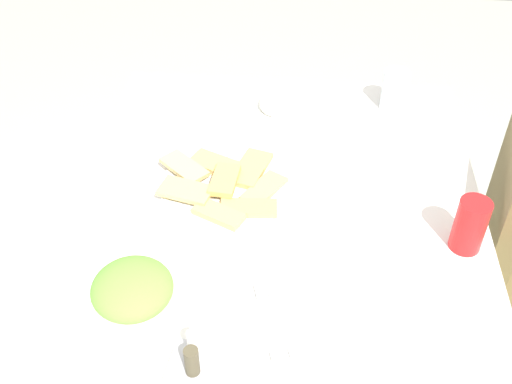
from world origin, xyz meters
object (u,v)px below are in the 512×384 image
at_px(dining_table, 275,237).
at_px(fork, 263,321).
at_px(salad_plate_greens, 133,290).
at_px(spoon, 283,322).
at_px(salad_plate_rice, 281,105).
at_px(paper_napkin, 273,323).
at_px(pide_platter, 226,185).
at_px(drinking_glass, 394,90).
at_px(condiment_caddy, 194,359).
at_px(soda_can, 470,225).

relative_size(dining_table, fork, 6.41).
bearing_deg(salad_plate_greens, spoon, 82.83).
relative_size(salad_plate_rice, paper_napkin, 1.90).
relative_size(dining_table, pide_platter, 3.50).
height_order(paper_napkin, spoon, spoon).
xyz_separation_m(salad_plate_greens, drinking_glass, (-0.72, 0.55, 0.03)).
height_order(salad_plate_rice, spoon, salad_plate_rice).
distance_m(pide_platter, salad_plate_rice, 0.36).
bearing_deg(pide_platter, condiment_caddy, 0.49).
xyz_separation_m(salad_plate_rice, soda_can, (0.48, 0.41, 0.04)).
xyz_separation_m(drinking_glass, spoon, (0.76, -0.26, -0.05)).
xyz_separation_m(paper_napkin, spoon, (0.00, 0.02, 0.00)).
bearing_deg(salad_plate_greens, salad_plate_rice, 160.11).
relative_size(drinking_glass, spoon, 0.67).
relative_size(pide_platter, condiment_caddy, 3.29).
bearing_deg(drinking_glass, pide_platter, -46.98).
relative_size(dining_table, salad_plate_rice, 5.11).
bearing_deg(salad_plate_greens, dining_table, 136.47).
bearing_deg(dining_table, soda_can, 79.83).
bearing_deg(salad_plate_rice, dining_table, 1.69).
xyz_separation_m(dining_table, soda_can, (0.07, 0.40, 0.14)).
height_order(spoon, condiment_caddy, condiment_caddy).
height_order(soda_can, fork, soda_can).
distance_m(soda_can, condiment_caddy, 0.62).
relative_size(dining_table, soda_can, 9.42).
bearing_deg(paper_napkin, dining_table, -177.40).
relative_size(spoon, condiment_caddy, 1.68).
height_order(salad_plate_rice, drinking_glass, drinking_glass).
bearing_deg(salad_plate_greens, pide_platter, 157.86).
bearing_deg(drinking_glass, spoon, -18.81).
relative_size(pide_platter, salad_plate_rice, 1.46).
bearing_deg(paper_napkin, soda_can, 121.36).
relative_size(salad_plate_greens, paper_napkin, 1.80).
distance_m(dining_table, drinking_glass, 0.55).
xyz_separation_m(salad_plate_rice, drinking_glass, (-0.04, 0.30, 0.04)).
bearing_deg(soda_can, fork, -59.78).
distance_m(salad_plate_rice, soda_can, 0.64).
height_order(salad_plate_greens, soda_can, soda_can).
xyz_separation_m(salad_plate_greens, paper_napkin, (0.04, 0.27, -0.02)).
relative_size(drinking_glass, condiment_caddy, 1.13).
bearing_deg(pide_platter, dining_table, 60.61).
xyz_separation_m(salad_plate_rice, spoon, (0.72, 0.04, -0.01)).
distance_m(dining_table, salad_plate_greens, 0.39).
distance_m(soda_can, drinking_glass, 0.53).
distance_m(dining_table, soda_can, 0.43).
distance_m(pide_platter, condiment_caddy, 0.48).
bearing_deg(pide_platter, soda_can, 75.02).
relative_size(pide_platter, drinking_glass, 2.92).
height_order(pide_platter, drinking_glass, drinking_glass).
height_order(salad_plate_rice, soda_can, soda_can).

